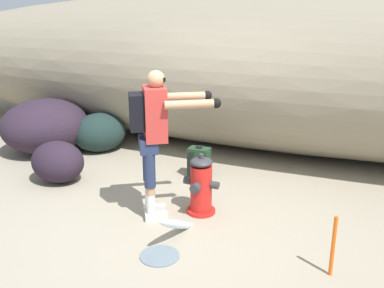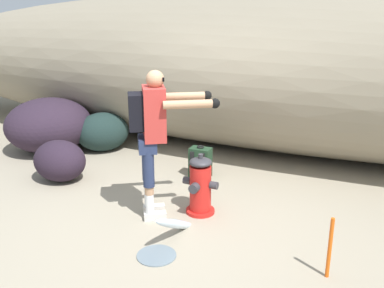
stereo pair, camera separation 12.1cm
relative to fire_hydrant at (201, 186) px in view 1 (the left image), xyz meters
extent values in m
cube|color=gray|center=(-0.26, -0.33, -0.36)|extent=(56.00, 56.00, 0.04)
ellipsoid|color=gray|center=(-0.26, 2.93, 0.98)|extent=(16.56, 3.20, 2.65)
cylinder|color=red|center=(0.00, 0.00, -0.32)|extent=(0.35, 0.35, 0.04)
cylinder|color=red|center=(0.00, 0.00, -0.02)|extent=(0.26, 0.26, 0.56)
ellipsoid|color=#333338|center=(0.00, 0.00, 0.31)|extent=(0.27, 0.27, 0.10)
cylinder|color=#333338|center=(0.00, 0.00, 0.38)|extent=(0.06, 0.06, 0.05)
cylinder|color=#333338|center=(-0.17, 0.00, 0.04)|extent=(0.09, 0.09, 0.09)
cylinder|color=#333338|center=(0.17, 0.00, 0.04)|extent=(0.09, 0.09, 0.09)
cylinder|color=#333338|center=(0.00, -0.17, 0.04)|extent=(0.11, 0.09, 0.11)
ellipsoid|color=silver|center=(0.00, -0.62, -0.20)|extent=(0.10, 0.94, 0.58)
cylinder|color=slate|center=(0.00, -1.06, -0.34)|extent=(0.40, 0.40, 0.01)
cube|color=beige|center=(-0.51, -0.23, -0.30)|extent=(0.27, 0.23, 0.09)
cylinder|color=white|center=(-0.56, -0.26, -0.13)|extent=(0.10, 0.10, 0.24)
cylinder|color=tan|center=(-0.56, -0.26, 0.04)|extent=(0.10, 0.10, 0.10)
cylinder|color=#232D4C|center=(-0.56, -0.26, 0.30)|extent=(0.13, 0.13, 0.43)
cube|color=beige|center=(-0.40, -0.39, -0.30)|extent=(0.27, 0.23, 0.09)
cylinder|color=white|center=(-0.45, -0.43, -0.13)|extent=(0.10, 0.10, 0.24)
cylinder|color=tan|center=(-0.45, -0.43, 0.04)|extent=(0.10, 0.10, 0.10)
cylinder|color=#232D4C|center=(-0.45, -0.43, 0.30)|extent=(0.13, 0.13, 0.43)
cube|color=#232D4C|center=(-0.51, -0.34, 0.56)|extent=(0.35, 0.38, 0.16)
cube|color=#B2332D|center=(-0.44, -0.29, 0.91)|extent=(0.40, 0.43, 0.60)
cube|color=black|center=(-0.60, -0.41, 0.94)|extent=(0.29, 0.32, 0.40)
sphere|color=tan|center=(-0.42, -0.28, 1.29)|extent=(0.20, 0.20, 0.20)
cube|color=black|center=(-0.35, -0.24, 1.30)|extent=(0.10, 0.14, 0.04)
cylinder|color=tan|center=(-0.25, 0.10, 1.05)|extent=(0.53, 0.40, 0.09)
sphere|color=black|center=(-0.03, 0.25, 1.05)|extent=(0.11, 0.11, 0.11)
cylinder|color=tan|center=(-0.01, -0.27, 1.05)|extent=(0.53, 0.40, 0.09)
sphere|color=black|center=(0.22, -0.11, 1.05)|extent=(0.11, 0.11, 0.11)
cube|color=#1E3823|center=(-0.48, 1.06, -0.12)|extent=(0.31, 0.21, 0.44)
cube|color=#1E3823|center=(-0.48, 1.19, -0.19)|extent=(0.21, 0.07, 0.20)
torus|color=black|center=(-0.48, 1.06, 0.12)|extent=(0.10, 0.10, 0.02)
cube|color=black|center=(-0.56, 0.94, -0.12)|extent=(0.05, 0.03, 0.37)
cube|color=black|center=(-0.39, 0.95, -0.12)|extent=(0.05, 0.03, 0.37)
ellipsoid|color=#2A1E2C|center=(-3.31, 1.05, 0.12)|extent=(1.92, 1.95, 0.92)
ellipsoid|color=#1A2B29|center=(-2.50, 1.45, -0.01)|extent=(1.13, 1.15, 0.67)
ellipsoid|color=#261B28|center=(-2.23, 0.08, -0.05)|extent=(0.83, 0.70, 0.59)
cylinder|color=#47331E|center=(-5.63, 7.83, 0.20)|extent=(0.22, 0.22, 1.09)
cone|color=#0F3319|center=(-5.63, 7.83, 2.26)|extent=(1.83, 1.83, 3.03)
cylinder|color=#47331E|center=(-2.58, 6.23, 0.19)|extent=(0.30, 0.30, 1.06)
cylinder|color=#47331E|center=(-0.13, 7.20, 0.47)|extent=(0.34, 0.34, 1.63)
cylinder|color=#E55914|center=(1.60, -0.69, -0.04)|extent=(0.04, 0.04, 0.60)
camera|label=1|loc=(1.82, -4.36, 2.04)|focal=40.26mm
camera|label=2|loc=(1.93, -4.31, 2.04)|focal=40.26mm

